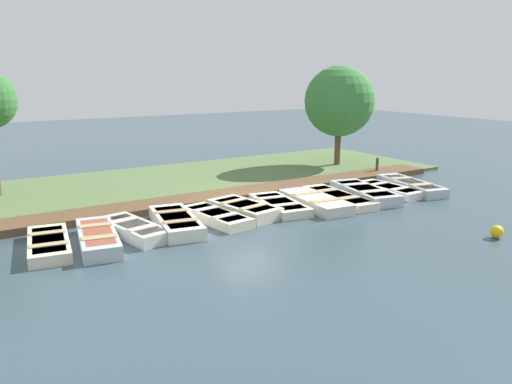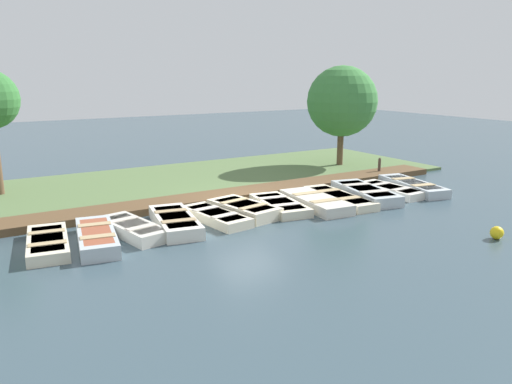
{
  "view_description": "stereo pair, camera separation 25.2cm",
  "coord_description": "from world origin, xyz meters",
  "px_view_note": "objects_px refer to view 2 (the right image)",
  "views": [
    {
      "loc": [
        15.3,
        -9.23,
        4.78
      ],
      "look_at": [
        0.65,
        -0.05,
        0.65
      ],
      "focal_mm": 35.0,
      "sensor_mm": 36.0,
      "label": 1
    },
    {
      "loc": [
        15.43,
        -9.02,
        4.78
      ],
      "look_at": [
        0.65,
        -0.05,
        0.65
      ],
      "focal_mm": 35.0,
      "sensor_mm": 36.0,
      "label": 2
    }
  ],
  "objects_px": {
    "rowboat_2": "(133,229)",
    "rowboat_6": "(279,205)",
    "rowboat_1": "(97,237)",
    "rowboat_9": "(365,193)",
    "rowboat_11": "(413,186)",
    "rowboat_10": "(391,190)",
    "mooring_post_far": "(379,167)",
    "rowboat_8": "(339,198)",
    "buoy": "(497,233)",
    "park_tree_left": "(342,101)",
    "rowboat_7": "(315,202)",
    "rowboat_5": "(244,209)",
    "rowboat_4": "(216,216)",
    "rowboat_0": "(48,243)",
    "rowboat_3": "(175,222)"
  },
  "relations": [
    {
      "from": "rowboat_7",
      "to": "mooring_post_far",
      "type": "height_order",
      "value": "mooring_post_far"
    },
    {
      "from": "rowboat_8",
      "to": "buoy",
      "type": "height_order",
      "value": "buoy"
    },
    {
      "from": "mooring_post_far",
      "to": "rowboat_6",
      "type": "bearing_deg",
      "value": -71.46
    },
    {
      "from": "rowboat_9",
      "to": "rowboat_4",
      "type": "bearing_deg",
      "value": -80.23
    },
    {
      "from": "rowboat_3",
      "to": "rowboat_8",
      "type": "relative_size",
      "value": 0.9
    },
    {
      "from": "rowboat_2",
      "to": "rowboat_10",
      "type": "xyz_separation_m",
      "value": [
        0.28,
        10.61,
        -0.03
      ]
    },
    {
      "from": "rowboat_2",
      "to": "rowboat_4",
      "type": "distance_m",
      "value": 2.8
    },
    {
      "from": "rowboat_7",
      "to": "rowboat_4",
      "type": "bearing_deg",
      "value": -89.07
    },
    {
      "from": "rowboat_5",
      "to": "rowboat_11",
      "type": "relative_size",
      "value": 0.77
    },
    {
      "from": "rowboat_2",
      "to": "rowboat_11",
      "type": "relative_size",
      "value": 0.81
    },
    {
      "from": "rowboat_5",
      "to": "rowboat_6",
      "type": "height_order",
      "value": "rowboat_5"
    },
    {
      "from": "buoy",
      "to": "rowboat_3",
      "type": "bearing_deg",
      "value": -127.64
    },
    {
      "from": "rowboat_7",
      "to": "rowboat_11",
      "type": "height_order",
      "value": "rowboat_7"
    },
    {
      "from": "rowboat_5",
      "to": "rowboat_8",
      "type": "relative_size",
      "value": 0.78
    },
    {
      "from": "rowboat_11",
      "to": "mooring_post_far",
      "type": "bearing_deg",
      "value": 174.44
    },
    {
      "from": "rowboat_0",
      "to": "rowboat_9",
      "type": "xyz_separation_m",
      "value": [
        0.32,
        11.61,
        0.05
      ]
    },
    {
      "from": "rowboat_1",
      "to": "park_tree_left",
      "type": "relative_size",
      "value": 0.63
    },
    {
      "from": "rowboat_1",
      "to": "park_tree_left",
      "type": "distance_m",
      "value": 15.42
    },
    {
      "from": "rowboat_2",
      "to": "rowboat_6",
      "type": "distance_m",
      "value": 5.42
    },
    {
      "from": "rowboat_4",
      "to": "rowboat_8",
      "type": "bearing_deg",
      "value": 80.23
    },
    {
      "from": "rowboat_6",
      "to": "rowboat_9",
      "type": "xyz_separation_m",
      "value": [
        0.4,
        3.77,
        0.06
      ]
    },
    {
      "from": "rowboat_6",
      "to": "buoy",
      "type": "distance_m",
      "value": 7.09
    },
    {
      "from": "rowboat_1",
      "to": "rowboat_5",
      "type": "xyz_separation_m",
      "value": [
        -0.44,
        5.12,
        -0.0
      ]
    },
    {
      "from": "rowboat_6",
      "to": "rowboat_10",
      "type": "relative_size",
      "value": 1.07
    },
    {
      "from": "rowboat_2",
      "to": "buoy",
      "type": "xyz_separation_m",
      "value": [
        5.98,
        9.06,
        0.0
      ]
    },
    {
      "from": "rowboat_7",
      "to": "rowboat_9",
      "type": "distance_m",
      "value": 2.46
    },
    {
      "from": "rowboat_2",
      "to": "rowboat_6",
      "type": "relative_size",
      "value": 0.97
    },
    {
      "from": "rowboat_11",
      "to": "rowboat_9",
      "type": "bearing_deg",
      "value": -77.88
    },
    {
      "from": "rowboat_0",
      "to": "rowboat_4",
      "type": "xyz_separation_m",
      "value": [
        0.02,
        5.22,
        -0.01
      ]
    },
    {
      "from": "rowboat_4",
      "to": "mooring_post_far",
      "type": "bearing_deg",
      "value": 96.69
    },
    {
      "from": "rowboat_7",
      "to": "rowboat_10",
      "type": "xyz_separation_m",
      "value": [
        -0.04,
        3.89,
        -0.04
      ]
    },
    {
      "from": "rowboat_4",
      "to": "rowboat_10",
      "type": "relative_size",
      "value": 1.03
    },
    {
      "from": "rowboat_2",
      "to": "rowboat_9",
      "type": "xyz_separation_m",
      "value": [
        0.3,
        9.19,
        0.03
      ]
    },
    {
      "from": "mooring_post_far",
      "to": "park_tree_left",
      "type": "xyz_separation_m",
      "value": [
        -2.88,
        0.03,
        2.92
      ]
    },
    {
      "from": "rowboat_1",
      "to": "rowboat_9",
      "type": "relative_size",
      "value": 0.91
    },
    {
      "from": "rowboat_4",
      "to": "rowboat_5",
      "type": "distance_m",
      "value": 1.17
    },
    {
      "from": "rowboat_10",
      "to": "mooring_post_far",
      "type": "xyz_separation_m",
      "value": [
        -2.84,
        2.15,
        0.29
      ]
    },
    {
      "from": "rowboat_5",
      "to": "rowboat_9",
      "type": "relative_size",
      "value": 0.79
    },
    {
      "from": "rowboat_11",
      "to": "mooring_post_far",
      "type": "height_order",
      "value": "mooring_post_far"
    },
    {
      "from": "rowboat_11",
      "to": "rowboat_1",
      "type": "bearing_deg",
      "value": -77.61
    },
    {
      "from": "rowboat_1",
      "to": "rowboat_10",
      "type": "xyz_separation_m",
      "value": [
        -0.03,
        11.77,
        -0.05
      ]
    },
    {
      "from": "rowboat_0",
      "to": "rowboat_4",
      "type": "height_order",
      "value": "rowboat_0"
    },
    {
      "from": "rowboat_6",
      "to": "park_tree_left",
      "type": "height_order",
      "value": "park_tree_left"
    },
    {
      "from": "rowboat_8",
      "to": "buoy",
      "type": "bearing_deg",
      "value": 15.58
    },
    {
      "from": "rowboat_8",
      "to": "mooring_post_far",
      "type": "bearing_deg",
      "value": 124.61
    },
    {
      "from": "rowboat_1",
      "to": "rowboat_11",
      "type": "height_order",
      "value": "rowboat_1"
    },
    {
      "from": "rowboat_3",
      "to": "rowboat_7",
      "type": "distance_m",
      "value": 5.38
    },
    {
      "from": "rowboat_1",
      "to": "rowboat_10",
      "type": "relative_size",
      "value": 1.13
    },
    {
      "from": "rowboat_1",
      "to": "rowboat_5",
      "type": "height_order",
      "value": "rowboat_1"
    },
    {
      "from": "rowboat_5",
      "to": "rowboat_7",
      "type": "xyz_separation_m",
      "value": [
        0.45,
        2.76,
        -0.01
      ]
    }
  ]
}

